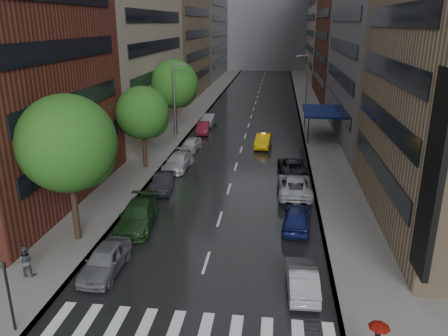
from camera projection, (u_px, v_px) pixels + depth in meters
The scene contains 19 objects.
ground at pixel (193, 304), 21.73m from camera, with size 220.00×220.00×0.00m, color gray.
road at pixel (253, 111), 68.79m from camera, with size 14.00×140.00×0.01m, color black.
sidewalk_left at pixel (197, 110), 69.81m from camera, with size 4.00×140.00×0.15m, color gray.
sidewalk_right at pixel (311, 112), 67.73m from camera, with size 4.00×140.00×0.15m, color gray.
crosswalk at pixel (189, 331), 19.82m from camera, with size 13.15×2.80×0.01m.
buildings_left at pixel (169, 6), 73.73m from camera, with size 8.00×108.00×38.00m.
buildings_right at pixel (353, 11), 68.59m from camera, with size 8.05×109.10×36.00m.
building_far at pixel (268, 13), 127.72m from camera, with size 40.00×14.00×32.00m, color slate.
tree_near at pixel (67, 144), 26.04m from camera, with size 5.92×5.92×9.43m.
tree_mid at pixel (142, 113), 40.34m from camera, with size 4.93×4.93×7.86m.
tree_far at pixel (174, 84), 52.25m from camera, with size 5.77×5.77×9.20m.
taxi at pixel (263, 141), 48.91m from camera, with size 1.58×4.53×1.49m, color yellow.
parked_cars_left at pixel (174, 166), 40.10m from camera, with size 2.77×41.86×1.61m.
parked_cars_right at pixel (295, 193), 33.77m from camera, with size 2.98×23.64×1.60m.
ped_black_umbrella at pixel (25, 256), 23.54m from camera, with size 0.97×0.98×2.09m.
traffic_light at pixel (8, 290), 19.06m from camera, with size 0.18×0.15×3.45m.
street_lamp_left at pixel (175, 101), 49.31m from camera, with size 1.74×0.22×9.00m.
street_lamp_right at pixel (306, 85), 61.64m from camera, with size 1.74×0.22×9.00m.
awning at pixel (320, 111), 52.64m from camera, with size 4.00×8.00×3.12m.
Camera 1 is at (3.77, -18.13, 13.34)m, focal length 35.00 mm.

